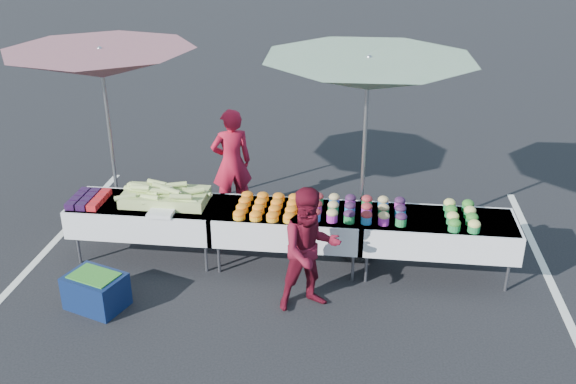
# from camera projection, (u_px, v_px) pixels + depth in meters

# --- Properties ---
(ground) EXTENTS (80.00, 80.00, 0.00)m
(ground) POSITION_uv_depth(u_px,v_px,m) (288.00, 264.00, 8.12)
(ground) COLOR black
(stripe_left) EXTENTS (0.10, 5.00, 0.00)m
(stripe_left) POSITION_uv_depth(u_px,v_px,m) (48.00, 248.00, 8.48)
(stripe_left) COLOR silver
(stripe_left) RESTS_ON ground
(stripe_right) EXTENTS (0.10, 5.00, 0.00)m
(stripe_right) POSITION_uv_depth(u_px,v_px,m) (550.00, 280.00, 7.76)
(stripe_right) COLOR silver
(stripe_right) RESTS_ON ground
(table_left) EXTENTS (1.86, 0.81, 0.75)m
(table_left) POSITION_uv_depth(u_px,v_px,m) (147.00, 215.00, 8.08)
(table_left) COLOR white
(table_left) RESTS_ON ground
(table_center) EXTENTS (1.86, 0.81, 0.75)m
(table_center) POSITION_uv_depth(u_px,v_px,m) (288.00, 223.00, 7.88)
(table_center) COLOR white
(table_center) RESTS_ON ground
(table_right) EXTENTS (1.86, 0.81, 0.75)m
(table_right) POSITION_uv_depth(u_px,v_px,m) (437.00, 231.00, 7.68)
(table_right) COLOR white
(table_right) RESTS_ON ground
(berry_punnets) EXTENTS (0.40, 0.54, 0.08)m
(berry_punnets) POSITION_uv_depth(u_px,v_px,m) (89.00, 199.00, 8.02)
(berry_punnets) COLOR black
(berry_punnets) RESTS_ON table_left
(corn_pile) EXTENTS (1.16, 0.57, 0.26)m
(corn_pile) POSITION_uv_depth(u_px,v_px,m) (165.00, 196.00, 7.99)
(corn_pile) COLOR #B3C967
(corn_pile) RESTS_ON table_left
(plastic_bags) EXTENTS (0.30, 0.25, 0.05)m
(plastic_bags) POSITION_uv_depth(u_px,v_px,m) (161.00, 213.00, 7.70)
(plastic_bags) COLOR white
(plastic_bags) RESTS_ON table_left
(carrot_bowls) EXTENTS (0.95, 0.69, 0.11)m
(carrot_bowls) POSITION_uv_depth(u_px,v_px,m) (276.00, 207.00, 7.80)
(carrot_bowls) COLOR #FEA11C
(carrot_bowls) RESTS_ON table_center
(potato_cups) EXTENTS (1.14, 0.58, 0.16)m
(potato_cups) POSITION_uv_depth(u_px,v_px,m) (358.00, 208.00, 7.68)
(potato_cups) COLOR #2674B5
(potato_cups) RESTS_ON table_right
(bean_baskets) EXTENTS (0.36, 0.68, 0.15)m
(bean_baskets) POSITION_uv_depth(u_px,v_px,m) (461.00, 215.00, 7.54)
(bean_baskets) COLOR #20833D
(bean_baskets) RESTS_ON table_right
(vendor) EXTENTS (0.68, 0.58, 1.59)m
(vendor) POSITION_uv_depth(u_px,v_px,m) (232.00, 163.00, 9.12)
(vendor) COLOR #B0142D
(vendor) RESTS_ON ground
(customer) EXTENTS (0.87, 0.79, 1.45)m
(customer) POSITION_uv_depth(u_px,v_px,m) (310.00, 250.00, 6.99)
(customer) COLOR maroon
(customer) RESTS_ON ground
(umbrella_left) EXTENTS (2.84, 2.84, 2.52)m
(umbrella_left) POSITION_uv_depth(u_px,v_px,m) (101.00, 65.00, 8.18)
(umbrella_left) COLOR black
(umbrella_left) RESTS_ON ground
(umbrella_right) EXTENTS (3.36, 3.36, 2.59)m
(umbrella_right) POSITION_uv_depth(u_px,v_px,m) (368.00, 75.00, 7.41)
(umbrella_right) COLOR black
(umbrella_right) RESTS_ON ground
(storage_bin) EXTENTS (0.74, 0.64, 0.41)m
(storage_bin) POSITION_uv_depth(u_px,v_px,m) (96.00, 290.00, 7.19)
(storage_bin) COLOR #0D1D44
(storage_bin) RESTS_ON ground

